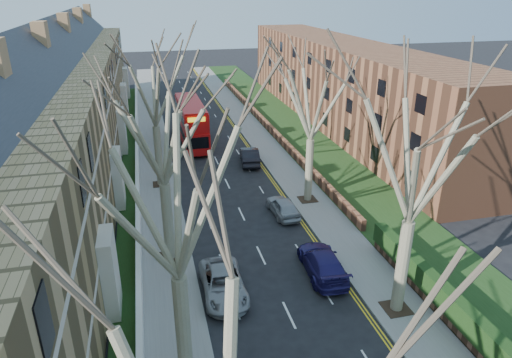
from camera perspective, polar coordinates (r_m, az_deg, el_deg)
pavement_left at (r=51.04m, az=-12.74°, el=4.07°), size 3.00×102.00×0.12m
pavement_right at (r=52.51m, az=0.47°, el=5.18°), size 3.00×102.00×0.12m
terrace_left at (r=42.45m, az=-23.40°, el=6.67°), size 9.70×78.00×13.60m
flats_right at (r=58.67m, az=10.64°, el=11.65°), size 13.97×54.00×10.00m
front_wall_left at (r=43.33m, az=-14.60°, el=1.27°), size 0.30×78.00×1.00m
grass_verge_right at (r=53.72m, az=5.15°, el=5.60°), size 6.00×102.00×0.06m
tree_left_mid at (r=16.79m, az=-10.53°, el=-0.26°), size 10.50×10.50×14.71m
tree_left_far at (r=26.37m, az=-12.03°, el=7.44°), size 10.15×10.15×14.22m
tree_left_dist at (r=38.03m, az=-12.94°, el=12.52°), size 10.50×10.50×14.71m
tree_right_mid at (r=22.19m, az=19.90°, el=4.50°), size 10.50×10.50×14.71m
tree_right_far at (r=34.37m, az=7.14°, el=11.31°), size 10.15×10.15×14.22m
double_decker_bus at (r=50.70m, az=-8.07°, el=6.86°), size 2.85×10.84×4.53m
car_left_far at (r=26.27m, az=-4.11°, el=-12.92°), size 2.40×5.08×1.40m
car_right_near at (r=28.14m, az=8.32°, el=-10.29°), size 2.47×5.34×1.51m
car_right_mid at (r=34.62m, az=3.40°, el=-3.46°), size 1.88×4.19×1.40m
car_right_far at (r=44.66m, az=-0.82°, el=2.92°), size 2.27×4.95×1.57m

